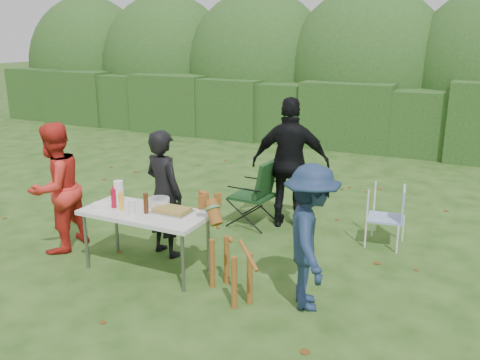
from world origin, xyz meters
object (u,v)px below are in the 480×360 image
at_px(ketchup_bottle, 114,199).
at_px(dog, 230,253).
at_px(person_cook, 164,194).
at_px(paper_towel_roll, 119,191).
at_px(person_black_puffy, 291,163).
at_px(mustard_bottle, 121,202).
at_px(camping_chair, 252,192).
at_px(child, 310,237).
at_px(folding_table, 145,216).
at_px(person_red_jacket, 56,188).
at_px(lawn_chair, 386,216).
at_px(beer_bottle, 146,203).

bearing_deg(ketchup_bottle, dog, -2.51).
xyz_separation_m(person_cook, paper_towel_roll, (-0.44, -0.32, 0.06)).
height_order(person_black_puffy, mustard_bottle, person_black_puffy).
bearing_deg(camping_chair, child, 132.56).
xyz_separation_m(folding_table, paper_towel_roll, (-0.51, 0.17, 0.18)).
relative_size(folding_table, child, 0.99).
distance_m(person_red_jacket, lawn_chair, 4.31).
bearing_deg(person_red_jacket, dog, 86.12).
bearing_deg(lawn_chair, folding_table, 32.05).
relative_size(person_red_jacket, paper_towel_roll, 6.44).
bearing_deg(person_black_puffy, lawn_chair, 159.83).
xyz_separation_m(folding_table, person_cook, (-0.07, 0.49, 0.12)).
xyz_separation_m(person_cook, mustard_bottle, (-0.21, -0.57, 0.03)).
relative_size(child, mustard_bottle, 7.58).
bearing_deg(beer_bottle, ketchup_bottle, -179.53).
height_order(lawn_chair, beer_bottle, beer_bottle).
bearing_deg(folding_table, person_black_puffy, 64.68).
xyz_separation_m(person_cook, camping_chair, (0.55, 1.43, -0.31)).
height_order(person_red_jacket, child, person_red_jacket).
relative_size(person_red_jacket, ketchup_bottle, 7.61).
height_order(folding_table, lawn_chair, lawn_chair).
xyz_separation_m(mustard_bottle, beer_bottle, (0.33, 0.04, 0.02)).
height_order(mustard_bottle, beer_bottle, beer_bottle).
height_order(person_red_jacket, person_black_puffy, person_black_puffy).
relative_size(lawn_chair, paper_towel_roll, 3.15).
height_order(folding_table, person_black_puffy, person_black_puffy).
distance_m(folding_table, person_black_puffy, 2.36).
bearing_deg(camping_chair, ketchup_bottle, 69.22).
bearing_deg(folding_table, ketchup_bottle, -172.99).
xyz_separation_m(person_black_puffy, beer_bottle, (-0.95, -2.17, -0.08)).
bearing_deg(beer_bottle, paper_towel_roll, 159.28).
relative_size(dog, paper_towel_roll, 3.99).
bearing_deg(person_red_jacket, beer_bottle, 86.87).
distance_m(person_red_jacket, beer_bottle, 1.44).
relative_size(lawn_chair, beer_bottle, 3.41).
bearing_deg(person_cook, beer_bottle, 119.07).
distance_m(person_cook, paper_towel_roll, 0.55).
height_order(person_black_puffy, child, person_black_puffy).
bearing_deg(paper_towel_roll, person_black_puffy, 52.31).
xyz_separation_m(camping_chair, beer_bottle, (-0.43, -1.97, 0.36)).
relative_size(camping_chair, mustard_bottle, 5.00).
distance_m(person_cook, lawn_chair, 2.93).
height_order(lawn_chair, ketchup_bottle, ketchup_bottle).
relative_size(camping_chair, paper_towel_roll, 3.84).
bearing_deg(person_black_puffy, person_cook, 40.83).
relative_size(person_cook, ketchup_bottle, 7.34).
bearing_deg(child, paper_towel_roll, 62.95).
bearing_deg(dog, mustard_bottle, 33.89).
height_order(person_red_jacket, paper_towel_roll, person_red_jacket).
relative_size(person_black_puffy, child, 1.25).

